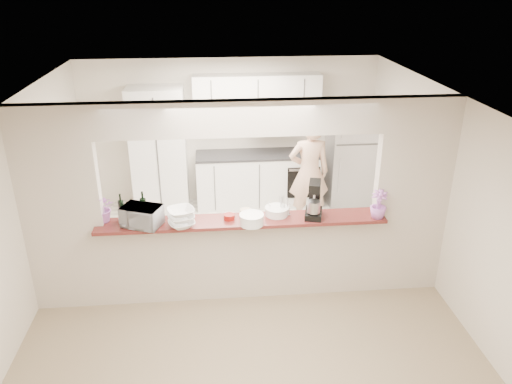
{
  "coord_description": "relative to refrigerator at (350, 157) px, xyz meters",
  "views": [
    {
      "loc": [
        -0.33,
        -5.29,
        3.74
      ],
      "look_at": [
        0.2,
        0.3,
        1.28
      ],
      "focal_mm": 35.0,
      "sensor_mm": 36.0,
      "label": 1
    }
  ],
  "objects": [
    {
      "name": "plate_stack_b",
      "position": [
        -1.63,
        -2.62,
        0.29
      ],
      "size": [
        0.28,
        0.28,
        0.1
      ],
      "color": "white",
      "rests_on": "bar_counter"
    },
    {
      "name": "tile_overlay",
      "position": [
        -2.05,
        -1.1,
        -0.84
      ],
      "size": [
        5.0,
        2.9,
        0.01
      ],
      "primitive_type": "cube",
      "color": "silver",
      "rests_on": "floor"
    },
    {
      "name": "plate_stack_a",
      "position": [
        -1.95,
        -2.84,
        0.31
      ],
      "size": [
        0.28,
        0.28,
        0.13
      ],
      "color": "white",
      "rests_on": "bar_counter"
    },
    {
      "name": "wine_bottle_a",
      "position": [
        -3.2,
        -2.58,
        0.38
      ],
      "size": [
        0.07,
        0.07,
        0.35
      ],
      "color": "black",
      "rests_on": "bar_counter"
    },
    {
      "name": "tan_bowl",
      "position": [
        -2.0,
        -2.57,
        0.27
      ],
      "size": [
        0.14,
        0.14,
        0.06
      ],
      "primitive_type": "cylinder",
      "color": "tan",
      "rests_on": "bar_counter"
    },
    {
      "name": "kitchen_cabinets",
      "position": [
        -2.24,
        0.07,
        0.12
      ],
      "size": [
        3.15,
        0.62,
        2.25
      ],
      "color": "white",
      "rests_on": "floor"
    },
    {
      "name": "serving_bowls",
      "position": [
        -2.75,
        -2.82,
        0.35
      ],
      "size": [
        0.38,
        0.38,
        0.22
      ],
      "primitive_type": "imported",
      "rotation": [
        0.0,
        0.0,
        0.33
      ],
      "color": "white",
      "rests_on": "bar_counter"
    },
    {
      "name": "flower_right",
      "position": [
        -0.45,
        -2.8,
        0.41
      ],
      "size": [
        0.24,
        0.24,
        0.35
      ],
      "primitive_type": "imported",
      "rotation": [
        0.0,
        0.0,
        -0.3
      ],
      "color": "#CA74D8",
      "rests_on": "bar_counter"
    },
    {
      "name": "partition",
      "position": [
        -2.05,
        -2.65,
        0.63
      ],
      "size": [
        5.0,
        0.15,
        2.5
      ],
      "color": "beige",
      "rests_on": "floor"
    },
    {
      "name": "stand_mixer",
      "position": [
        -1.2,
        -2.69,
        0.44
      ],
      "size": [
        0.26,
        0.34,
        0.45
      ],
      "color": "black",
      "rests_on": "bar_counter"
    },
    {
      "name": "bar_counter",
      "position": [
        -2.05,
        -2.65,
        -0.27
      ],
      "size": [
        3.4,
        0.38,
        1.09
      ],
      "color": "beige",
      "rests_on": "floor"
    },
    {
      "name": "floor",
      "position": [
        -2.05,
        -2.65,
        -0.85
      ],
      "size": [
        6.0,
        6.0,
        0.0
      ],
      "primitive_type": "plane",
      "color": "tan",
      "rests_on": "ground"
    },
    {
      "name": "refrigerator",
      "position": [
        0.0,
        0.0,
        0.0
      ],
      "size": [
        0.75,
        0.7,
        1.7
      ],
      "primitive_type": "cube",
      "color": "#B6B6BB",
      "rests_on": "floor"
    },
    {
      "name": "wine_bottle_b",
      "position": [
        -3.45,
        -2.58,
        0.37
      ],
      "size": [
        0.07,
        0.07,
        0.33
      ],
      "color": "black",
      "rests_on": "bar_counter"
    },
    {
      "name": "flower_left",
      "position": [
        -3.65,
        -2.6,
        0.41
      ],
      "size": [
        0.34,
        0.3,
        0.34
      ],
      "primitive_type": "imported",
      "rotation": [
        0.0,
        0.0,
        -0.13
      ],
      "color": "#CA6BA1",
      "rests_on": "bar_counter"
    },
    {
      "name": "red_bowl",
      "position": [
        -2.2,
        -2.68,
        0.27
      ],
      "size": [
        0.13,
        0.13,
        0.06
      ],
      "primitive_type": "cylinder",
      "color": "maroon",
      "rests_on": "bar_counter"
    },
    {
      "name": "utensil_caddy",
      "position": [
        -1.6,
        -2.6,
        0.34
      ],
      "size": [
        0.26,
        0.15,
        0.24
      ],
      "color": "silver",
      "rests_on": "bar_counter"
    },
    {
      "name": "toaster_oven",
      "position": [
        -3.2,
        -2.75,
        0.36
      ],
      "size": [
        0.51,
        0.43,
        0.24
      ],
      "primitive_type": "imported",
      "rotation": [
        0.0,
        0.0,
        -0.37
      ],
      "color": "#BCBBC0",
      "rests_on": "bar_counter"
    },
    {
      "name": "person",
      "position": [
        -0.88,
        -0.79,
        0.03
      ],
      "size": [
        0.65,
        0.43,
        1.76
      ],
      "primitive_type": "imported",
      "rotation": [
        0.0,
        0.0,
        3.16
      ],
      "color": "#D5A88A",
      "rests_on": "floor"
    }
  ]
}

